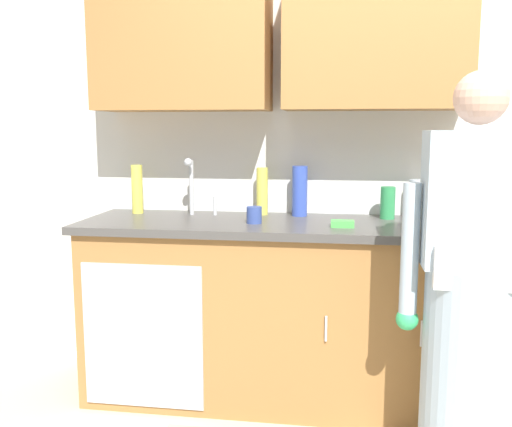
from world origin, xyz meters
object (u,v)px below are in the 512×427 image
bottle_water_short (300,191)px  bottle_dish_liquid (416,199)px  bottle_soap (137,189)px  bottle_water_tall (388,203)px  bottle_cleaner_spray (262,191)px  person_at_sink (469,313)px  sponge (343,224)px  cup_by_sink (254,215)px  sink (192,222)px  knife_on_counter (439,230)px

bottle_water_short → bottle_dish_liquid: bottle_water_short is taller
bottle_soap → bottle_dish_liquid: bearing=2.2°
bottle_water_tall → bottle_cleaner_spray: bearing=176.1°
bottle_water_short → bottle_soap: bearing=-177.8°
bottle_dish_liquid → bottle_water_tall: (-0.15, -0.05, -0.02)m
person_at_sink → sponge: size_ratio=14.73×
bottle_soap → cup_by_sink: 0.74m
bottle_soap → cup_by_sink: bottle_soap is taller
person_at_sink → bottle_soap: person_at_sink is taller
person_at_sink → cup_by_sink: (-0.93, 0.52, 0.29)m
sponge → bottle_soap: bearing=166.0°
sink → bottle_dish_liquid: bearing=10.4°
sink → bottle_cleaner_spray: sink is taller
person_at_sink → cup_by_sink: size_ratio=19.38×
knife_on_counter → sponge: sponge is taller
knife_on_counter → bottle_cleaner_spray: bearing=145.0°
person_at_sink → knife_on_counter: (-0.05, 0.45, 0.25)m
person_at_sink → bottle_dish_liquid: bearing=97.8°
bottle_cleaner_spray → sponge: bearing=-37.1°
bottle_soap → sponge: (1.13, -0.28, -0.12)m
person_at_sink → bottle_water_tall: bearing=108.8°
bottle_cleaner_spray → sponge: bottle_cleaner_spray is taller
bottle_cleaner_spray → bottle_water_tall: (0.67, -0.05, -0.05)m
cup_by_sink → sponge: (0.44, -0.04, -0.03)m
sponge → bottle_cleaner_spray: bearing=142.9°
bottle_soap → bottle_water_short: same height
bottle_water_short → cup_by_sink: (-0.21, -0.28, -0.09)m
knife_on_counter → sponge: (-0.44, 0.03, 0.01)m
bottle_dish_liquid → person_at_sink: bearing=-82.2°
bottle_water_short → bottle_dish_liquid: (0.61, 0.02, -0.03)m
knife_on_counter → sink: bearing=159.9°
bottle_cleaner_spray → bottle_dish_liquid: bottle_cleaner_spray is taller
person_at_sink → bottle_cleaner_spray: person_at_sink is taller
person_at_sink → sponge: person_at_sink is taller
bottle_cleaner_spray → bottle_soap: size_ratio=0.96×
bottle_cleaner_spray → bottle_water_short: bottle_water_short is taller
bottle_water_short → person_at_sink: bearing=-47.8°
sink → bottle_water_tall: bearing=8.9°
person_at_sink → sponge: bearing=135.7°
sink → bottle_water_short: (0.55, 0.19, 0.15)m
sink → person_at_sink: person_at_sink is taller
bottle_dish_liquid → cup_by_sink: size_ratio=2.42×
bottle_water_short → bottle_water_tall: 0.47m
person_at_sink → bottle_soap: 1.83m
bottle_dish_liquid → knife_on_counter: size_ratio=0.84×
bottle_water_short → knife_on_counter: (0.67, -0.35, -0.13)m
sink → cup_by_sink: 0.36m
bottle_cleaner_spray → bottle_soap: (-0.69, -0.05, 0.01)m
sink → sponge: bearing=-9.2°
sink → bottle_soap: size_ratio=1.86×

